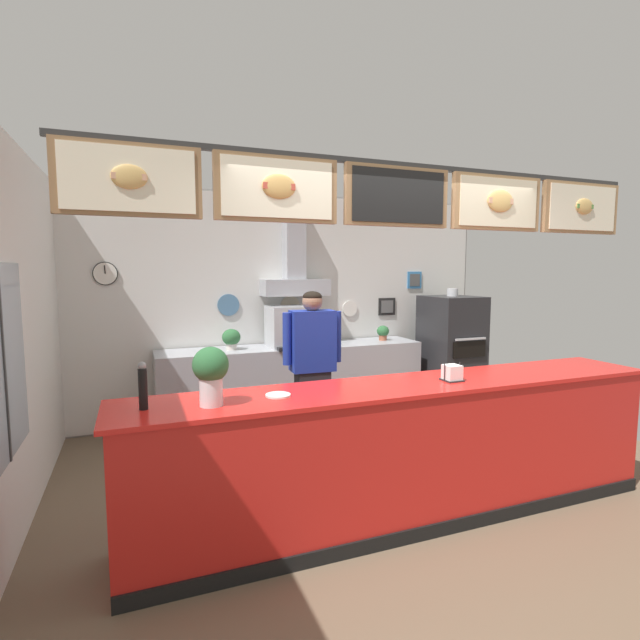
% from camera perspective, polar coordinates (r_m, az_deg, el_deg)
% --- Properties ---
extents(ground_plane, '(6.36, 6.36, 0.00)m').
position_cam_1_polar(ground_plane, '(4.19, 7.44, -19.98)').
color(ground_plane, brown).
extents(back_wall_assembly, '(5.30, 2.75, 2.76)m').
position_cam_1_polar(back_wall_assembly, '(5.90, -3.16, 2.40)').
color(back_wall_assembly, gray).
rests_on(back_wall_assembly, ground_plane).
extents(service_counter, '(4.10, 0.64, 1.02)m').
position_cam_1_polar(service_counter, '(3.69, 10.46, -15.13)').
color(service_counter, red).
rests_on(service_counter, ground_plane).
extents(back_prep_counter, '(3.17, 0.61, 0.93)m').
position_cam_1_polar(back_prep_counter, '(5.80, -3.12, -7.70)').
color(back_prep_counter, '#A3A5AD').
rests_on(back_prep_counter, ground_plane).
extents(pizza_oven, '(0.62, 0.75, 1.60)m').
position_cam_1_polar(pizza_oven, '(6.41, 15.34, -3.92)').
color(pizza_oven, '#232326').
rests_on(pizza_oven, ground_plane).
extents(shop_worker, '(0.56, 0.24, 1.64)m').
position_cam_1_polar(shop_worker, '(4.46, -0.90, -6.31)').
color(shop_worker, '#232328').
rests_on(shop_worker, ground_plane).
extents(espresso_machine, '(0.55, 0.53, 0.48)m').
position_cam_1_polar(espresso_machine, '(5.64, -3.38, -0.79)').
color(espresso_machine, '#B7BABF').
rests_on(espresso_machine, back_prep_counter).
extents(potted_oregano, '(0.16, 0.16, 0.19)m').
position_cam_1_polar(potted_oregano, '(6.19, 7.52, -1.44)').
color(potted_oregano, '#9E563D').
rests_on(potted_oregano, back_prep_counter).
extents(potted_basil, '(0.21, 0.21, 0.24)m').
position_cam_1_polar(potted_basil, '(5.50, -10.54, -2.15)').
color(potted_basil, beige).
rests_on(potted_basil, back_prep_counter).
extents(potted_thyme, '(0.25, 0.25, 0.26)m').
position_cam_1_polar(potted_thyme, '(5.82, -0.20, -1.51)').
color(potted_thyme, '#4C4C51').
rests_on(potted_thyme, back_prep_counter).
extents(condiment_plate, '(0.16, 0.16, 0.01)m').
position_cam_1_polar(condiment_plate, '(3.15, -5.03, -8.92)').
color(condiment_plate, white).
rests_on(condiment_plate, service_counter).
extents(basil_vase, '(0.22, 0.22, 0.36)m').
position_cam_1_polar(basil_vase, '(2.95, -12.90, -6.23)').
color(basil_vase, silver).
rests_on(basil_vase, service_counter).
extents(napkin_holder, '(0.14, 0.13, 0.13)m').
position_cam_1_polar(napkin_holder, '(3.68, 15.48, -6.15)').
color(napkin_holder, '#262628').
rests_on(napkin_holder, service_counter).
extents(pepper_grinder, '(0.05, 0.05, 0.28)m').
position_cam_1_polar(pepper_grinder, '(3.00, -20.38, -7.40)').
color(pepper_grinder, black).
rests_on(pepper_grinder, service_counter).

